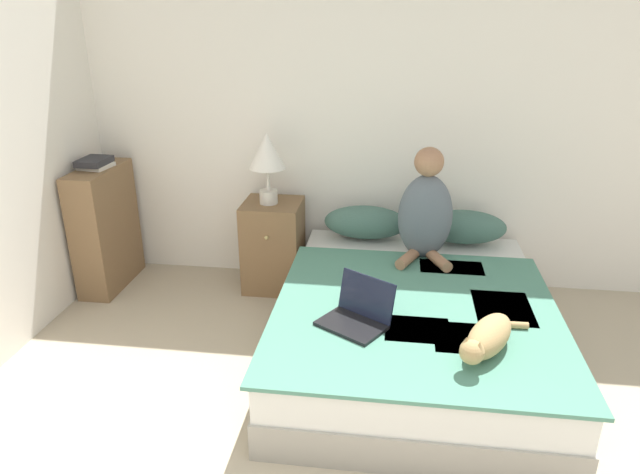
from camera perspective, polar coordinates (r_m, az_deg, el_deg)
The scene contains 11 objects.
wall_back at distance 3.99m, azimuth 9.28°, elevation 12.71°, with size 5.54×0.05×2.55m.
bed at distance 3.37m, azimuth 9.29°, elevation -8.70°, with size 1.52×1.93×0.40m.
pillow_near at distance 3.97m, azimuth 4.58°, elevation 1.48°, with size 0.58×0.27×0.23m.
pillow_far at distance 3.99m, azimuth 14.13°, elevation 0.99°, with size 0.58×0.27×0.23m.
person_sitting at distance 3.63m, azimuth 10.50°, elevation 2.50°, with size 0.35×0.34×0.72m.
cat_tabby at distance 2.79m, azimuth 16.40°, elevation -9.63°, with size 0.39×0.49×0.17m.
laptop_open at distance 2.93m, azimuth 3.68°, elevation -7.78°, with size 0.42×0.40×0.23m.
nightstand at distance 4.08m, azimuth -4.68°, elevation -0.83°, with size 0.40×0.41×0.64m.
table_lamp at distance 3.87m, azimuth -5.32°, elevation 8.18°, with size 0.25×0.25×0.49m.
bookshelf at distance 4.34m, azimuth -20.66°, elevation 0.86°, with size 0.23×0.60×0.88m.
book_stack_top at distance 4.21m, azimuth -21.60°, elevation 6.90°, with size 0.20×0.24×0.07m.
Camera 1 is at (-0.10, -0.81, 1.91)m, focal length 32.00 mm.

